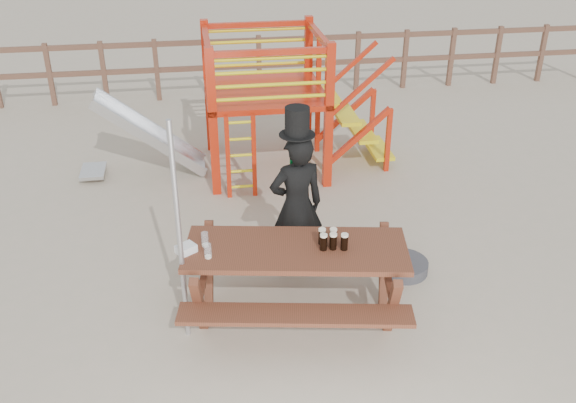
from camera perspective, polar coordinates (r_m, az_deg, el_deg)
The scene contains 10 objects.
ground at distance 6.91m, azimuth 0.06°, elevation -9.48°, with size 60.00×60.00×0.00m, color tan.
back_fence at distance 12.91m, azimuth -4.85°, elevation 12.42°, with size 15.09×0.09×1.20m.
playground_fort at distance 9.57m, azimuth -2.54°, elevation 8.94°, with size 4.71×1.84×2.10m.
picnic_table at distance 6.49m, azimuth 0.71°, elevation -6.46°, with size 2.42×1.87×0.85m.
man_with_hat at distance 7.03m, azimuth 0.77°, elevation -0.09°, with size 0.67×0.50×1.99m.
metal_pole at distance 6.01m, azimuth -9.63°, elevation -3.08°, with size 0.05×0.05×2.29m, color #B2B2B7.
parasol_base at distance 7.56m, azimuth 10.15°, elevation -5.67°, with size 0.58×0.58×0.25m.
paper_bag at distance 6.30m, azimuth -9.06°, elevation -4.18°, with size 0.18×0.14×0.08m, color white.
stout_pints at distance 6.29m, azimuth 3.86°, elevation -3.39°, with size 0.27×0.21×0.17m.
empty_glasses at distance 6.26m, azimuth -7.27°, elevation -3.92°, with size 0.09×0.29×0.15m.
Camera 1 is at (-0.85, -5.40, 4.23)m, focal length 40.00 mm.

